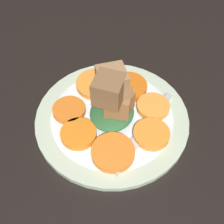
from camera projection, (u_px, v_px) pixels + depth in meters
The scene contains 11 objects.
table_slab at pixel (112, 123), 50.10cm from camera, with size 120.00×120.00×2.00cm, color black.
plate at pixel (112, 118), 48.90cm from camera, with size 26.49×26.49×1.05cm.
carrot_slice_0 at pixel (96, 84), 52.35cm from camera, with size 7.31×7.31×1.05cm, color orange.
carrot_slice_1 at pixel (69, 110), 48.54cm from camera, with size 5.72×5.72×1.05cm, color orange.
carrot_slice_2 at pixel (79, 134), 45.50cm from camera, with size 5.92×5.92×1.05cm, color orange.
carrot_slice_3 at pixel (113, 152), 43.39cm from camera, with size 6.85×6.85×1.05cm, color orange.
carrot_slice_4 at pixel (151, 134), 45.47cm from camera, with size 5.98×5.98×1.05cm, color orange.
carrot_slice_5 at pixel (153, 107), 49.00cm from camera, with size 5.78×5.78×1.05cm, color orange.
carrot_slice_6 at pixel (128, 87), 51.95cm from camera, with size 6.94×6.94×1.05cm, color orange.
center_pile at pixel (113, 99), 44.68cm from camera, with size 8.30×7.47×10.38cm.
fork at pixel (141, 131), 46.22cm from camera, with size 18.32×7.49×0.40cm.
Camera 1 is at (-28.11, -8.44, 41.64)cm, focal length 45.00 mm.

